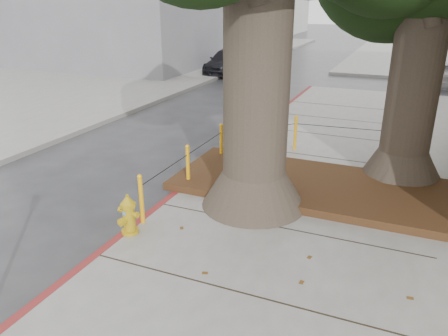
# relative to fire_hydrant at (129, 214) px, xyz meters

# --- Properties ---
(ground) EXTENTS (140.00, 140.00, 0.00)m
(ground) POSITION_rel_fire_hydrant_xyz_m (1.90, -0.79, -0.50)
(ground) COLOR #28282B
(ground) RESTS_ON ground
(sidewalk_opposite) EXTENTS (14.00, 60.00, 0.15)m
(sidewalk_opposite) POSITION_rel_fire_hydrant_xyz_m (-12.10, 9.21, -0.43)
(sidewalk_opposite) COLOR slate
(sidewalk_opposite) RESTS_ON ground
(curb_red) EXTENTS (0.14, 26.00, 0.16)m
(curb_red) POSITION_rel_fire_hydrant_xyz_m (-0.10, 1.71, -0.43)
(curb_red) COLOR maroon
(curb_red) RESTS_ON ground
(planter_bed) EXTENTS (6.40, 2.60, 0.16)m
(planter_bed) POSITION_rel_fire_hydrant_xyz_m (2.80, 3.11, -0.27)
(planter_bed) COLOR black
(planter_bed) RESTS_ON sidewalk_main
(bollard_ring) EXTENTS (3.79, 5.39, 0.95)m
(bollard_ring) POSITION_rel_fire_hydrant_xyz_m (1.03, 3.58, 0.16)
(bollard_ring) COLOR #FFAB0E
(bollard_ring) RESTS_ON sidewalk_main
(fire_hydrant) EXTENTS (0.39, 0.36, 0.73)m
(fire_hydrant) POSITION_rel_fire_hydrant_xyz_m (0.00, 0.00, 0.00)
(fire_hydrant) COLOR gold
(fire_hydrant) RESTS_ON sidewalk_main
(car_silver) EXTENTS (3.99, 1.76, 1.33)m
(car_silver) POSITION_rel_fire_hydrant_xyz_m (5.43, 17.12, 0.16)
(car_silver) COLOR #B0B0B6
(car_silver) RESTS_ON ground
(car_dark) EXTENTS (2.16, 4.52, 1.27)m
(car_dark) POSITION_rel_fire_hydrant_xyz_m (-5.44, 17.48, 0.13)
(car_dark) COLOR black
(car_dark) RESTS_ON ground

